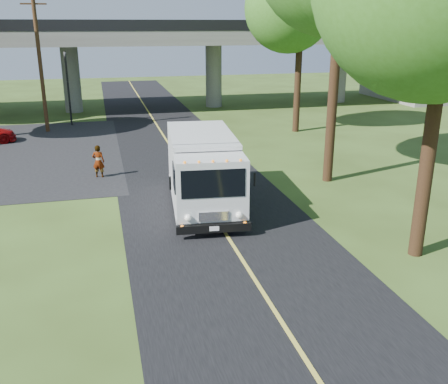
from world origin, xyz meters
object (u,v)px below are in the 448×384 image
object	(u,v)px
utility_pole	(40,63)
tree_right_far	(305,2)
pedestrian	(98,161)
traffic_signal	(67,80)
step_van	(203,168)

from	to	relation	value
utility_pole	tree_right_far	size ratio (longest dim) A/B	0.82
pedestrian	traffic_signal	bearing A→B (deg)	-65.53
utility_pole	step_van	distance (m)	18.72
tree_right_far	step_van	world-z (taller)	tree_right_far
traffic_signal	utility_pole	distance (m)	2.86
utility_pole	pedestrian	bearing A→B (deg)	-74.47
traffic_signal	step_van	size ratio (longest dim) A/B	0.74
step_van	pedestrian	world-z (taller)	step_van
traffic_signal	pedestrian	size ratio (longest dim) A/B	3.29
traffic_signal	tree_right_far	size ratio (longest dim) A/B	0.47
utility_pole	tree_right_far	bearing A→B (deg)	-14.00
traffic_signal	step_van	distance (m)	19.90
utility_pole	step_van	bearing A→B (deg)	-66.58
traffic_signal	utility_pole	xyz separation A→B (m)	(-1.50, -2.00, 1.40)
step_van	pedestrian	xyz separation A→B (m)	(-4.04, 5.06, -0.77)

